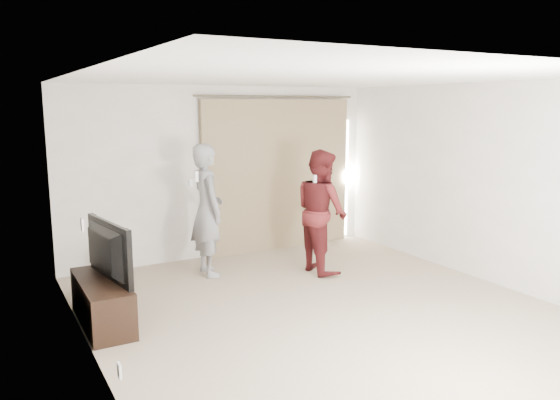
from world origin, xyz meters
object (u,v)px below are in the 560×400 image
(tv_console, at_px, (102,302))
(person_woman, at_px, (321,211))
(person_man, at_px, (207,210))
(tv, at_px, (99,252))

(tv_console, xyz_separation_m, person_woman, (3.09, 0.45, 0.62))
(tv_console, relative_size, person_woman, 0.73)
(tv_console, relative_size, person_man, 0.70)
(person_man, bearing_deg, tv_console, -146.72)
(tv_console, bearing_deg, tv, 0.00)
(person_woman, bearing_deg, tv, -171.66)
(tv_console, relative_size, tv, 1.16)
(tv_console, xyz_separation_m, tv, (0.00, 0.00, 0.56))
(person_man, xyz_separation_m, person_woman, (1.44, -0.63, -0.05))
(tv_console, distance_m, tv, 0.56)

